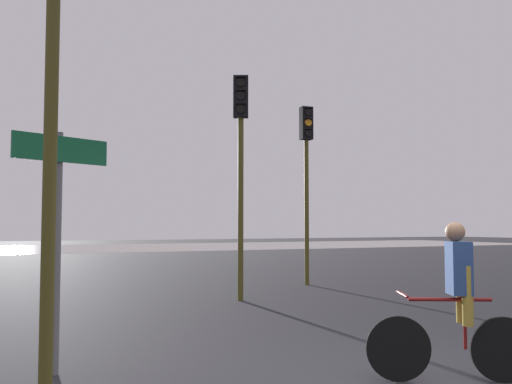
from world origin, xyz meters
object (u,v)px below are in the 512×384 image
cyclist (456,301)px  traffic_light_far_right (306,161)px  traffic_light_near_left (53,21)px  traffic_light_center (241,145)px  direction_sign_post (59,215)px

cyclist → traffic_light_far_right: bearing=6.5°
traffic_light_near_left → traffic_light_center: bearing=-166.4°
traffic_light_near_left → cyclist: size_ratio=3.05×
traffic_light_center → cyclist: traffic_light_center is taller
traffic_light_near_left → direction_sign_post: bearing=-139.4°
traffic_light_near_left → direction_sign_post: traffic_light_near_left is taller
traffic_light_far_right → traffic_light_center: (-2.93, -2.20, -0.01)m
traffic_light_near_left → traffic_light_far_right: 10.91m
cyclist → traffic_light_center: bearing=23.1°
traffic_light_near_left → traffic_light_center: size_ratio=1.03×
traffic_light_near_left → direction_sign_post: (0.21, 1.19, -1.71)m
traffic_light_near_left → cyclist: 4.72m
traffic_light_near_left → cyclist: traffic_light_near_left is taller
traffic_light_near_left → traffic_light_far_right: bearing=-171.7°
traffic_light_near_left → traffic_light_far_right: traffic_light_near_left is taller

